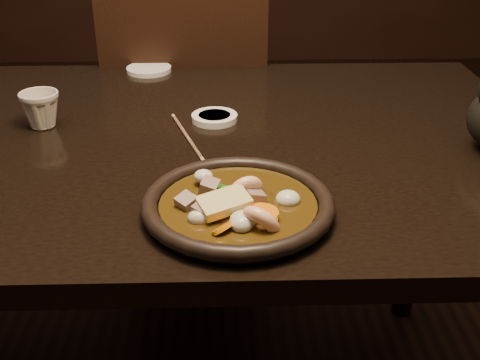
{
  "coord_description": "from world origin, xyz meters",
  "views": [
    {
      "loc": [
        0.19,
        -1.04,
        1.21
      ],
      "look_at": [
        0.21,
        -0.28,
        0.8
      ],
      "focal_mm": 45.0,
      "sensor_mm": 36.0,
      "label": 1
    }
  ],
  "objects_px": {
    "chair": "(190,132)",
    "tea_cup": "(41,108)",
    "table": "(127,172)",
    "plate": "(238,205)"
  },
  "relations": [
    {
      "from": "chair",
      "to": "plate",
      "type": "xyz_separation_m",
      "value": [
        0.12,
        -0.86,
        0.25
      ]
    },
    {
      "from": "tea_cup",
      "to": "chair",
      "type": "bearing_deg",
      "value": 64.18
    },
    {
      "from": "chair",
      "to": "tea_cup",
      "type": "distance_m",
      "value": 0.64
    },
    {
      "from": "table",
      "to": "plate",
      "type": "height_order",
      "value": "plate"
    },
    {
      "from": "table",
      "to": "chair",
      "type": "height_order",
      "value": "chair"
    },
    {
      "from": "chair",
      "to": "tea_cup",
      "type": "bearing_deg",
      "value": 64.55
    },
    {
      "from": "plate",
      "to": "tea_cup",
      "type": "relative_size",
      "value": 3.73
    },
    {
      "from": "plate",
      "to": "tea_cup",
      "type": "height_order",
      "value": "tea_cup"
    },
    {
      "from": "chair",
      "to": "plate",
      "type": "height_order",
      "value": "chair"
    },
    {
      "from": "plate",
      "to": "tea_cup",
      "type": "bearing_deg",
      "value": 137.56
    }
  ]
}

